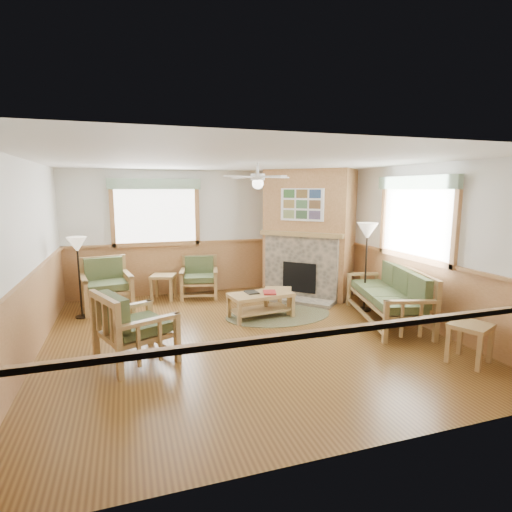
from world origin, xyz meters
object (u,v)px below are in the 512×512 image
object	(u,v)px
sofa	(387,295)
floor_lamp_left	(79,278)
armchair_back_right	(199,277)
armchair_back_left	(106,285)
floor_lamp_right	(366,267)
coffee_table	(261,305)
footstool	(278,301)
end_table_chairs	(164,287)
armchair_left	(136,326)
end_table_sofa	(469,343)

from	to	relation	value
sofa	floor_lamp_left	world-z (taller)	floor_lamp_left
armchair_back_right	armchair_back_left	bearing A→B (deg)	-156.84
floor_lamp_right	sofa	bearing A→B (deg)	-89.87
coffee_table	footstool	bearing A→B (deg)	20.98
sofa	end_table_chairs	distance (m)	4.44
armchair_back_right	armchair_left	xyz separation A→B (m)	(-1.38, -2.97, 0.06)
end_table_chairs	footstool	size ratio (longest dim) A/B	1.06
armchair_back_right	end_table_chairs	distance (m)	0.77
armchair_back_left	end_table_sofa	bearing A→B (deg)	-50.66
floor_lamp_right	end_table_chairs	bearing A→B (deg)	151.52
armchair_back_right	footstool	size ratio (longest dim) A/B	1.70
coffee_table	end_table_sofa	bearing A→B (deg)	-59.97
armchair_left	end_table_sofa	xyz separation A→B (m)	(4.21, -1.44, -0.22)
floor_lamp_left	floor_lamp_right	world-z (taller)	floor_lamp_right
armchair_back_left	floor_lamp_left	bearing A→B (deg)	-147.74
armchair_left	floor_lamp_left	bearing A→B (deg)	-1.44
armchair_back_left	armchair_back_right	xyz separation A→B (m)	(1.85, 0.36, -0.06)
armchair_left	end_table_sofa	world-z (taller)	armchair_left
sofa	armchair_left	xyz separation A→B (m)	(-4.21, -0.35, 0.01)
end_table_chairs	floor_lamp_right	xyz separation A→B (m)	(3.58, -1.94, 0.58)
sofa	end_table_chairs	world-z (taller)	sofa
armchair_left	end_table_chairs	bearing A→B (deg)	-35.17
sofa	floor_lamp_right	xyz separation A→B (m)	(-0.00, 0.68, 0.37)
footstool	floor_lamp_right	xyz separation A→B (m)	(1.61, -0.42, 0.63)
sofa	floor_lamp_right	bearing A→B (deg)	-164.44
armchair_back_right	end_table_sofa	size ratio (longest dim) A/B	1.59
armchair_back_left	armchair_back_right	distance (m)	1.89
armchair_left	coffee_table	world-z (taller)	armchair_left
end_table_chairs	end_table_sofa	distance (m)	5.68
end_table_chairs	floor_lamp_left	xyz separation A→B (m)	(-1.52, -0.74, 0.47)
armchair_back_left	armchair_left	bearing A→B (deg)	-89.59
end_table_chairs	floor_lamp_right	size ratio (longest dim) A/B	0.32
coffee_table	sofa	bearing A→B (deg)	-30.63
floor_lamp_left	footstool	bearing A→B (deg)	-12.62
armchair_back_left	end_table_sofa	world-z (taller)	armchair_back_left
armchair_back_right	floor_lamp_left	bearing A→B (deg)	-149.82
armchair_back_left	floor_lamp_right	distance (m)	4.95
end_table_chairs	end_table_sofa	world-z (taller)	end_table_sofa
sofa	floor_lamp_right	size ratio (longest dim) A/B	1.22
end_table_sofa	footstool	size ratio (longest dim) A/B	1.07
sofa	coffee_table	world-z (taller)	sofa
armchair_back_left	coffee_table	size ratio (longest dim) A/B	0.87
end_table_chairs	sofa	bearing A→B (deg)	-36.22
sofa	armchair_back_left	xyz separation A→B (m)	(-4.68, 2.26, 0.02)
armchair_back_left	armchair_back_right	world-z (taller)	armchair_back_left
end_table_sofa	floor_lamp_left	size ratio (longest dim) A/B	0.37
floor_lamp_left	floor_lamp_right	distance (m)	5.24
armchair_back_right	end_table_chairs	world-z (taller)	armchair_back_right
sofa	end_table_sofa	xyz separation A→B (m)	(0.00, -1.79, -0.21)
armchair_left	end_table_sofa	size ratio (longest dim) A/B	1.81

